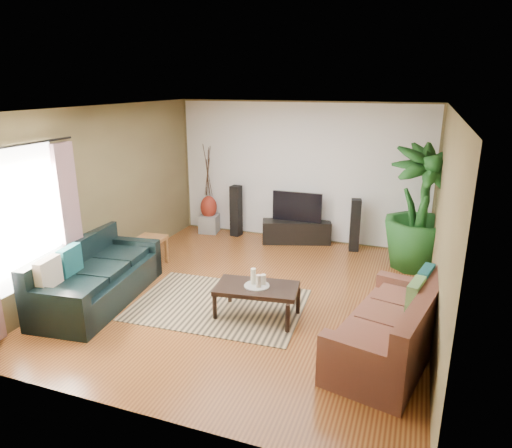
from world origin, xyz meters
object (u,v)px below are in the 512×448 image
at_px(television, 297,207).
at_px(pedestal, 209,224).
at_px(vase, 209,207).
at_px(potted_plant, 421,208).
at_px(sofa_left, 98,273).
at_px(side_table, 151,251).
at_px(sofa_right, 390,321).
at_px(tv_stand, 296,232).
at_px(speaker_left, 236,211).
at_px(coffee_table, 257,301).
at_px(speaker_right, 355,225).

xyz_separation_m(television, pedestal, (-1.89, 0.00, -0.54)).
bearing_deg(vase, potted_plant, -7.21).
distance_m(television, pedestal, 1.97).
xyz_separation_m(sofa_left, side_table, (-0.04, 1.41, -0.18)).
bearing_deg(pedestal, sofa_left, -92.06).
bearing_deg(sofa_left, sofa_right, -96.93).
xyz_separation_m(television, potted_plant, (2.24, -0.52, 0.31)).
bearing_deg(tv_stand, speaker_left, 161.85).
height_order(potted_plant, pedestal, potted_plant).
bearing_deg(coffee_table, speaker_left, 109.10).
distance_m(sofa_left, speaker_right, 4.58).
distance_m(coffee_table, potted_plant, 3.32).
height_order(sofa_right, television, television).
xyz_separation_m(sofa_right, side_table, (-4.07, 1.42, -0.18)).
relative_size(sofa_right, television, 2.04).
bearing_deg(sofa_left, coffee_table, -89.01).
bearing_deg(speaker_right, tv_stand, 166.00).
relative_size(speaker_left, potted_plant, 0.50).
height_order(coffee_table, tv_stand, coffee_table).
relative_size(potted_plant, vase, 4.36).
bearing_deg(vase, sofa_left, -92.06).
xyz_separation_m(sofa_right, tv_stand, (-2.01, 3.40, -0.20)).
distance_m(coffee_table, tv_stand, 3.09).
bearing_deg(speaker_left, sofa_left, -95.30).
relative_size(sofa_right, pedestal, 5.31).
relative_size(speaker_left, speaker_right, 1.06).
bearing_deg(pedestal, speaker_right, -1.21).
relative_size(sofa_right, vase, 4.15).
relative_size(coffee_table, pedestal, 2.91).
bearing_deg(television, sofa_left, -120.73).
bearing_deg(sofa_right, television, -136.38).
relative_size(speaker_right, pedestal, 2.65).
bearing_deg(pedestal, sofa_right, -41.06).
relative_size(television, pedestal, 2.60).
bearing_deg(pedestal, side_table, -94.60).
bearing_deg(pedestal, tv_stand, 0.00).
distance_m(pedestal, side_table, 1.99).
bearing_deg(speaker_right, potted_plant, -33.34).
relative_size(speaker_right, vase, 2.07).
xyz_separation_m(speaker_right, potted_plant, (1.11, -0.46, 0.55)).
relative_size(television, potted_plant, 0.47).
bearing_deg(vase, coffee_table, -54.74).
bearing_deg(sofa_left, tv_stand, -37.48).
bearing_deg(speaker_right, coffee_table, -116.56).
xyz_separation_m(tv_stand, television, (-0.00, 0.00, 0.51)).
relative_size(sofa_right, tv_stand, 1.50).
xyz_separation_m(tv_stand, side_table, (-2.05, -1.98, 0.03)).
bearing_deg(potted_plant, coffee_table, -127.44).
distance_m(sofa_left, television, 3.96).
bearing_deg(pedestal, television, 0.00).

